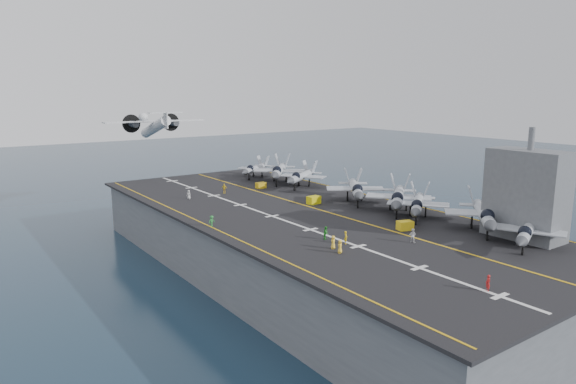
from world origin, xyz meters
TOP-DOWN VIEW (x-y plane):
  - ground at (0.00, 0.00)m, footprint 500.00×500.00m
  - hull at (0.00, 0.00)m, footprint 36.00×90.00m
  - flight_deck at (0.00, 0.00)m, footprint 38.00×92.00m
  - foul_line at (3.00, 0.00)m, footprint 0.35×90.00m
  - landing_centerline at (-6.00, 0.00)m, footprint 0.50×90.00m
  - deck_edge_port at (-17.00, 0.00)m, footprint 0.25×90.00m
  - deck_edge_stbd at (18.50, 0.00)m, footprint 0.25×90.00m
  - island_superstructure at (15.00, -30.00)m, footprint 5.00×10.00m
  - fighter_jet_0 at (11.33, -32.65)m, footprint 15.85×13.52m
  - fighter_jet_1 at (13.28, -24.99)m, footprint 18.73×18.27m
  - fighter_jet_2 at (11.64, -14.53)m, footprint 17.10×16.23m
  - fighter_jet_3 at (12.24, -9.92)m, footprint 19.00×18.37m
  - fighter_jet_4 at (11.78, -0.22)m, footprint 17.53×18.47m
  - fighter_jet_6 at (12.89, 17.29)m, footprint 16.99×15.56m
  - fighter_jet_7 at (12.23, 24.50)m, footprint 18.82×19.20m
  - fighter_jet_8 at (11.42, 32.99)m, footprint 15.59×14.50m
  - tow_cart_a at (5.00, -17.97)m, footprint 2.50×1.99m
  - tow_cart_b at (5.08, 3.28)m, footprint 2.39×1.66m
  - tow_cart_c at (5.45, 21.29)m, footprint 1.99×1.30m
  - crew_0 at (-9.74, -20.71)m, footprint 1.16×1.24m
  - crew_1 at (-6.52, -18.16)m, footprint 1.18×1.23m
  - crew_2 at (-7.32, -15.09)m, footprint 1.29×1.19m
  - crew_3 at (-16.73, -0.15)m, footprint 1.07×0.79m
  - crew_4 at (-3.22, 20.96)m, footprint 1.33×1.33m
  - crew_5 at (-11.14, 20.01)m, footprint 1.08×1.20m
  - crew_6 at (-5.82, -38.51)m, footprint 1.07×1.22m
  - crew_7 at (1.09, -22.74)m, footprint 1.15×1.34m
  - transport_plane at (-4.30, 52.83)m, footprint 24.59×17.18m
  - crew_8 at (-9.25, -18.84)m, footprint 1.16×1.24m

SIDE VIEW (x-z plane):
  - ground at x=0.00m, z-range 0.00..0.00m
  - hull at x=0.00m, z-range 0.00..10.00m
  - flight_deck at x=0.00m, z-range 10.00..10.40m
  - foul_line at x=3.00m, z-range 10.41..10.43m
  - landing_centerline at x=-6.00m, z-range 10.41..10.43m
  - deck_edge_port at x=-17.00m, z-range 10.41..10.43m
  - deck_edge_stbd at x=18.50m, z-range 10.41..10.43m
  - tow_cart_c at x=5.45m, z-range 10.40..11.59m
  - tow_cart_a at x=5.00m, z-range 10.40..11.71m
  - tow_cart_b at x=5.08m, z-range 10.40..11.77m
  - crew_3 at x=-16.73m, z-range 10.40..12.05m
  - crew_5 at x=-11.14m, z-range 10.40..12.07m
  - crew_6 at x=-5.82m, z-range 10.40..12.10m
  - crew_1 at x=-6.52m, z-range 10.40..12.11m
  - crew_0 at x=-9.74m, z-range 10.40..12.11m
  - crew_8 at x=-9.25m, z-range 10.40..12.11m
  - crew_2 at x=-7.32m, z-range 10.40..12.19m
  - crew_7 at x=1.09m, z-range 10.40..12.28m
  - crew_4 at x=-3.22m, z-range 10.40..12.28m
  - fighter_jet_8 at x=11.42m, z-range 10.40..14.91m
  - fighter_jet_0 at x=11.33m, z-range 10.40..15.05m
  - fighter_jet_6 at x=12.89m, z-range 10.40..15.31m
  - fighter_jet_2 at x=11.64m, z-range 10.40..15.35m
  - fighter_jet_4 at x=11.78m, z-range 10.40..15.75m
  - fighter_jet_1 at x=13.28m, z-range 10.40..15.86m
  - fighter_jet_3 at x=12.24m, z-range 10.40..15.93m
  - fighter_jet_7 at x=12.23m, z-range 10.40..16.01m
  - island_superstructure at x=15.00m, z-range 10.40..25.40m
  - transport_plane at x=-4.30m, z-range 18.66..24.35m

